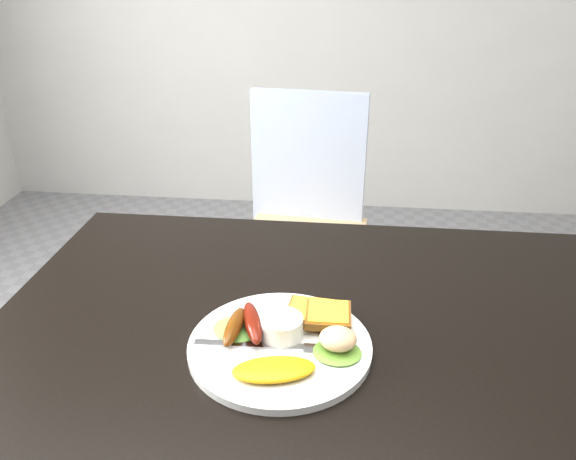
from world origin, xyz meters
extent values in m
cube|color=black|center=(0.00, 0.00, 0.73)|extent=(1.20, 0.80, 0.04)
cube|color=tan|center=(-0.13, 0.86, 0.45)|extent=(0.43, 0.43, 0.05)
imported|color=navy|center=(-0.36, 0.45, 0.77)|extent=(0.63, 0.50, 1.53)
cylinder|color=white|center=(-0.10, -0.07, 0.76)|extent=(0.29, 0.29, 0.01)
ellipsoid|color=#579025|center=(-0.17, -0.05, 0.77)|extent=(0.09, 0.09, 0.01)
ellipsoid|color=#568A24|center=(0.00, -0.09, 0.77)|extent=(0.08, 0.08, 0.01)
ellipsoid|color=yellow|center=(-0.09, -0.15, 0.77)|extent=(0.13, 0.08, 0.02)
ellipsoid|color=#622A02|center=(-0.17, -0.06, 0.78)|extent=(0.03, 0.10, 0.02)
ellipsoid|color=#62160F|center=(-0.14, -0.05, 0.78)|extent=(0.06, 0.12, 0.03)
cylinder|color=white|center=(-0.09, -0.06, 0.78)|extent=(0.08, 0.08, 0.04)
cube|color=#914916|center=(-0.05, 0.00, 0.77)|extent=(0.09, 0.09, 0.01)
cube|color=brown|center=(-0.02, -0.02, 0.78)|extent=(0.07, 0.07, 0.01)
ellipsoid|color=#F3F4B2|center=(0.00, -0.08, 0.79)|extent=(0.06, 0.06, 0.03)
cube|color=#ADAFB7|center=(-0.14, -0.09, 0.76)|extent=(0.17, 0.02, 0.00)
camera|label=1|loc=(-0.01, -0.78, 1.31)|focal=35.00mm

